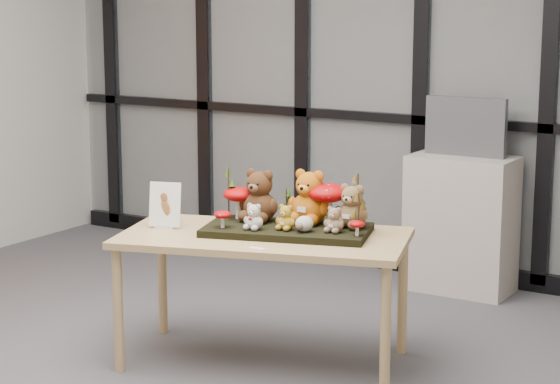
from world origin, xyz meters
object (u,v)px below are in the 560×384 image
Objects in this scene: diorama_tray at (287,230)px; mushroom_back_right at (328,202)px; bear_brown_medium at (260,192)px; bear_pooh_yellow at (309,194)px; bear_tan_back at (352,204)px; display_table at (264,248)px; monitor at (466,127)px; cabinet at (461,224)px; bear_beige_small at (334,218)px; bear_white_bow at (254,215)px; bear_small_yellow at (286,216)px; sign_holder at (165,208)px; plush_cream_hedgehog at (304,223)px; mushroom_front_left at (223,218)px; mushroom_front_right at (357,227)px; mushroom_back_left at (239,201)px.

mushroom_back_right is (0.15, 0.16, 0.13)m from diorama_tray.
bear_brown_medium is 0.36m from mushroom_back_right.
bear_brown_medium is (-0.24, -0.09, -0.00)m from bear_pooh_yellow.
bear_pooh_yellow is at bearing 168.55° from bear_tan_back.
monitor reaches higher than display_table.
bear_beige_small is at bearing -90.76° from cabinet.
cabinet is at bearing 60.75° from display_table.
mushroom_back_right is 0.45× the size of monitor.
cabinet is (0.14, 1.51, -0.39)m from mushroom_back_right.
display_table is 10.92× the size of bear_white_bow.
bear_small_yellow is 0.65m from sign_holder.
mushroom_front_left is at bearing -177.98° from plush_cream_hedgehog.
bear_small_yellow is 0.16× the size of cabinet.
bear_beige_small is (0.37, 0.15, -0.00)m from bear_white_bow.
bear_brown_medium is 1.72m from monitor.
monitor is at bearing 84.95° from mushroom_back_right.
bear_tan_back is 0.97m from sign_holder.
diorama_tray is at bearing -99.65° from cabinet.
bear_white_bow is 0.28× the size of monitor.
bear_pooh_yellow reaches higher than bear_beige_small.
bear_small_yellow is at bearing -7.55° from display_table.
sign_holder is (-0.88, -0.38, -0.05)m from bear_tan_back.
display_table is 18.13× the size of plush_cream_hedgehog.
bear_beige_small is 0.13m from mushroom_front_right.
bear_tan_back is at bearing 32.41° from mushroom_front_left.
mushroom_front_right is (0.24, -0.15, -0.07)m from mushroom_back_right.
bear_pooh_yellow is at bearing 40.14° from display_table.
sign_holder is 0.28× the size of cabinet.
mushroom_front_right is at bearing -31.50° from mushroom_back_right.
cabinet is at bearing 71.93° from bear_beige_small.
cabinet is at bearing 60.44° from bear_white_bow.
bear_tan_back is 1.01× the size of sign_holder.
bear_pooh_yellow reaches higher than mushroom_back_right.
bear_pooh_yellow is 1.27× the size of sign_holder.
sign_holder reaches higher than mushroom_front_left.
mushroom_back_left reaches higher than bear_white_bow.
sign_holder is at bearing 177.13° from bear_small_yellow.
bear_white_bow is 1.66× the size of plush_cream_hedgehog.
bear_tan_back reaches higher than display_table.
monitor is (0.60, 1.65, 0.25)m from mushroom_back_left.
mushroom_back_left is (-0.12, -0.01, -0.06)m from bear_brown_medium.
display_table is 6.62× the size of sign_holder.
bear_pooh_yellow is 1.58m from monitor.
bear_beige_small is (0.26, 0.02, 0.09)m from diorama_tray.
bear_tan_back reaches higher than bear_small_yellow.
bear_brown_medium is 2.12× the size of bear_beige_small.
bear_pooh_yellow is 0.38m from mushroom_back_left.
mushroom_front_left is 0.18× the size of monitor.
diorama_tray is 4.48× the size of mushroom_back_left.
diorama_tray reaches higher than display_table.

